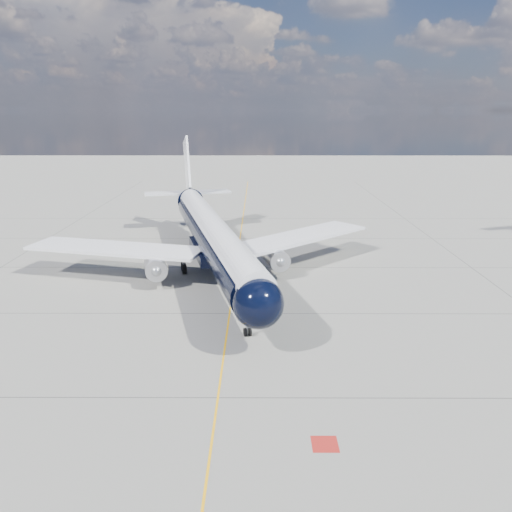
{
  "coord_description": "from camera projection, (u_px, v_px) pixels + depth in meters",
  "views": [
    {
      "loc": [
        2.76,
        -35.51,
        19.21
      ],
      "look_at": [
        2.58,
        16.54,
        4.0
      ],
      "focal_mm": 35.0,
      "sensor_mm": 36.0,
      "label": 1
    }
  ],
  "objects": [
    {
      "name": "main_airliner",
      "position": [
        211.0,
        233.0,
        60.97
      ],
      "size": [
        42.51,
        52.6,
        15.42
      ],
      "rotation": [
        0.0,
        0.0,
        0.25
      ],
      "color": "black",
      "rests_on": "ground"
    },
    {
      "name": "red_marking",
      "position": [
        325.0,
        444.0,
        29.86
      ],
      "size": [
        1.6,
        1.6,
        0.01
      ],
      "primitive_type": "cube",
      "color": "maroon",
      "rests_on": "ground"
    },
    {
      "name": "taxiway_centerline",
      "position": [
        236.0,
        267.0,
        63.48
      ],
      "size": [
        0.16,
        160.0,
        0.01
      ],
      "primitive_type": "cube",
      "color": "#EBA10C",
      "rests_on": "ground"
    },
    {
      "name": "ground",
      "position": [
        238.0,
        256.0,
        68.28
      ],
      "size": [
        320.0,
        320.0,
        0.0
      ],
      "primitive_type": "plane",
      "color": "gray",
      "rests_on": "ground"
    }
  ]
}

